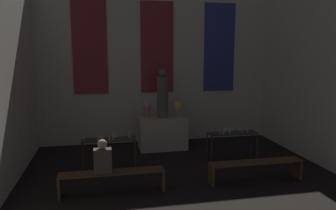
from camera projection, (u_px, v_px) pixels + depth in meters
wall_back at (157, 63)px, 10.48m from camera, size 7.64×0.16×5.07m
altar at (163, 133)px, 9.85m from camera, size 1.42×0.68×0.97m
statue at (163, 95)px, 9.66m from camera, size 0.33×0.33×1.44m
flower_vase_left at (147, 109)px, 9.63m from camera, size 0.25×0.25×0.46m
flower_vase_right at (178, 108)px, 9.82m from camera, size 0.25×0.25×0.46m
candle_rack_left at (109, 143)px, 8.11m from camera, size 1.34×0.42×0.96m
candle_rack_right at (232, 136)px, 8.75m from camera, size 1.34×0.42×0.96m
pew_back_left at (112, 177)px, 6.77m from camera, size 2.17×0.36×0.47m
pew_back_right at (256, 167)px, 7.40m from camera, size 2.17×0.36×0.47m
person_seated at (103, 158)px, 6.66m from camera, size 0.36×0.24×0.70m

